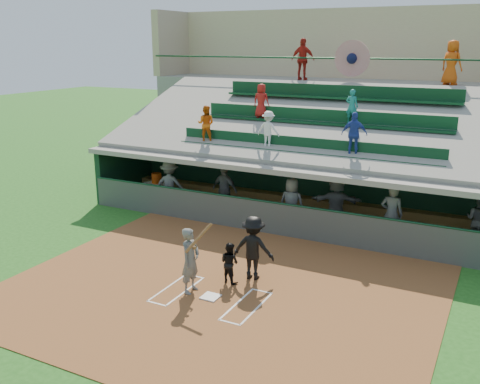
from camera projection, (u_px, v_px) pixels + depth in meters
The scene contains 21 objects.
ground at pixel (211, 298), 13.56m from camera, with size 100.00×100.00×0.00m, color #1E5718.
dirt_slab at pixel (220, 290), 13.98m from camera, with size 11.00×9.00×0.02m, color brown.
home_plate at pixel (211, 297), 13.55m from camera, with size 0.43×0.43×0.03m, color silver.
batters_box_chalk at pixel (211, 297), 13.55m from camera, with size 2.65×1.85×0.01m.
dugout_floor at pixel (304, 221), 19.34m from camera, with size 16.00×3.50×0.04m, color gray.
concourse_slab at pixel (357, 132), 24.51m from camera, with size 20.00×3.00×4.60m, color gray.
grandstand at pixel (337, 143), 21.96m from camera, with size 20.40×10.40×7.80m.
batter_at_plate at pixel (191, 260), 13.64m from camera, with size 0.84×0.74×1.95m.
catcher at pixel (230, 263), 14.28m from camera, with size 0.54×0.42×1.12m, color black.
home_umpire at pixel (253, 248), 14.43m from camera, with size 1.14×0.66×1.77m, color black.
dugout_bench at pixel (317, 205), 20.37m from camera, with size 16.16×0.48×0.48m, color olive.
white_table at pixel (157, 192), 21.55m from camera, with size 0.88×0.66×0.77m, color silver.
water_cooler at pixel (157, 178), 21.38m from camera, with size 0.40×0.40×0.40m, color #D5490C.
dugout_player_a at pixel (170, 185), 20.39m from camera, with size 1.23×0.71×1.91m, color #595C57.
dugout_player_b at pixel (225, 190), 19.85m from camera, with size 1.09×0.45×1.86m, color #5A5C57.
dugout_player_c at pixel (292, 203), 18.31m from camera, with size 0.87×0.56×1.78m, color #5C5F5A.
dugout_player_d at pixel (336, 203), 18.22m from camera, with size 1.73×0.55×1.87m, color #5D605A.
dugout_player_e at pixel (391, 214), 16.88m from camera, with size 0.70×0.46×1.93m, color #585B56.
dugout_player_f at pixel (479, 220), 16.74m from camera, with size 0.82×0.64×1.69m, color #5A5D57.
concourse_staff_a at pixel (303, 59), 23.90m from camera, with size 1.08×0.45×1.84m, color #AD1D13.
concourse_staff_b at pixel (452, 63), 21.19m from camera, with size 0.85×0.56×1.75m, color #DA4F0C.
Camera 1 is at (6.26, -10.64, 6.26)m, focal length 40.00 mm.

